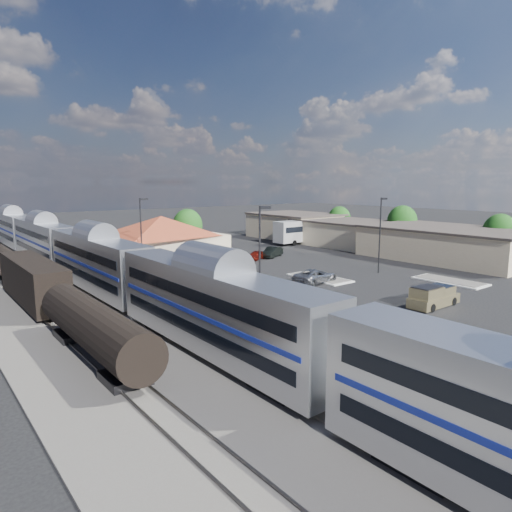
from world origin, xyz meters
TOP-DOWN VIEW (x-y plane):
  - ground at (0.00, 0.00)m, footprint 280.00×280.00m
  - railbed at (-21.00, 8.00)m, footprint 16.00×100.00m
  - platform at (-12.00, 6.00)m, footprint 5.50×92.00m
  - passenger_train at (-18.00, 10.87)m, footprint 3.00×104.00m
  - freight_cars at (-24.00, 9.82)m, footprint 2.80×46.00m
  - station_depot at (-4.56, 24.00)m, footprint 18.35×12.24m
  - buildings_east at (28.00, 14.28)m, footprint 14.40×51.40m
  - traffic_island_south at (4.00, 2.00)m, footprint 3.30×7.50m
  - traffic_island_north at (14.00, -8.00)m, footprint 3.30×7.50m
  - lamp_plat_s at (-10.90, -6.00)m, footprint 1.08×0.25m
  - lamp_plat_n at (-10.90, 16.00)m, footprint 1.08×0.25m
  - lamp_lot at (12.10, 0.00)m, footprint 1.08×0.25m
  - tree_east_a at (34.00, -4.00)m, footprint 4.56×4.56m
  - tree_east_b at (34.00, 12.00)m, footprint 4.94×4.94m
  - tree_east_c at (34.00, 26.00)m, footprint 4.41×4.41m
  - tree_depot at (3.00, 30.00)m, footprint 4.71×4.71m
  - pickup_truck at (3.48, -12.35)m, footprint 5.42×2.08m
  - suv at (2.10, 0.73)m, footprint 5.74×3.11m
  - coach_bus at (24.00, 25.00)m, footprint 12.87×2.90m
  - person_a at (-12.61, -15.61)m, footprint 0.59×0.69m
  - person_b at (-12.38, 10.51)m, footprint 0.71×0.89m
  - parked_car_a at (-6.63, 16.44)m, footprint 4.22×2.87m
  - parked_car_b at (-3.43, 16.74)m, footprint 4.26×2.80m
  - parked_car_c at (-0.23, 16.44)m, footprint 5.50×4.25m
  - parked_car_d at (2.97, 16.74)m, footprint 5.31×4.23m
  - parked_car_e at (6.17, 16.44)m, footprint 4.04×2.90m
  - parked_car_f at (9.37, 16.74)m, footprint 4.79×3.34m

SIDE VIEW (x-z plane):
  - ground at x=0.00m, z-range 0.00..0.00m
  - railbed at x=-21.00m, z-range 0.00..0.12m
  - platform at x=-12.00m, z-range 0.00..0.18m
  - traffic_island_south at x=4.00m, z-range 0.00..0.21m
  - traffic_island_north at x=14.00m, z-range 0.00..0.21m
  - parked_car_e at x=6.17m, z-range 0.00..1.28m
  - parked_car_b at x=-3.43m, z-range 0.00..1.33m
  - parked_car_a at x=-6.63m, z-range 0.00..1.33m
  - parked_car_d at x=2.97m, z-range 0.00..1.34m
  - parked_car_c at x=-0.23m, z-range 0.00..1.49m
  - parked_car_f at x=9.37m, z-range 0.00..1.50m
  - suv at x=2.10m, z-range 0.00..1.53m
  - pickup_truck at x=3.48m, z-range -0.05..1.82m
  - person_a at x=-12.61m, z-range 0.18..1.78m
  - person_b at x=-12.38m, z-range 0.18..1.95m
  - freight_cars at x=-24.00m, z-range -0.07..3.93m
  - buildings_east at x=28.00m, z-range -0.13..4.67m
  - coach_bus at x=24.00m, z-range 0.31..4.44m
  - passenger_train at x=-18.00m, z-range 0.09..5.64m
  - station_depot at x=-4.56m, z-range 0.03..6.23m
  - tree_east_c at x=34.00m, z-range 0.66..6.87m
  - tree_east_a at x=34.00m, z-range 0.68..7.10m
  - tree_depot at x=3.00m, z-range 0.71..7.34m
  - tree_east_b at x=34.00m, z-range 0.74..7.70m
  - lamp_plat_s at x=-10.90m, z-range 0.84..9.84m
  - lamp_plat_n at x=-10.90m, z-range 0.84..9.84m
  - lamp_lot at x=12.10m, z-range 0.84..9.84m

